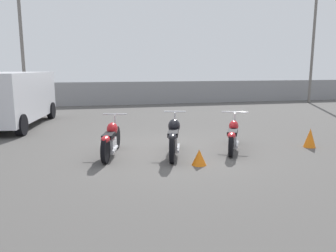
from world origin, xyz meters
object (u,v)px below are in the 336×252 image
traffic_cone_near (310,138)px  parked_van (10,96)px  motorcycle_slot_0 (111,140)px  motorcycle_slot_1 (174,138)px  motorcycle_slot_2 (233,136)px  traffic_cone_far (199,157)px  light_pole_left (314,26)px  light_pole_right (19,8)px

traffic_cone_near → parked_van: bearing=148.3°
motorcycle_slot_0 → motorcycle_slot_1: motorcycle_slot_1 is taller
motorcycle_slot_0 → motorcycle_slot_2: 3.17m
motorcycle_slot_0 → motorcycle_slot_1: (1.52, -0.31, 0.04)m
parked_van → traffic_cone_far: (5.26, -6.34, -0.94)m
motorcycle_slot_0 → motorcycle_slot_2: size_ratio=1.05×
traffic_cone_far → parked_van: bearing=129.7°
light_pole_left → traffic_cone_far: 16.34m
light_pole_right → traffic_cone_near: (9.08, -10.14, -4.76)m
traffic_cone_near → traffic_cone_far: size_ratio=1.47×
motorcycle_slot_0 → motorcycle_slot_1: size_ratio=0.97×
light_pole_left → parked_van: bearing=-163.3°
light_pole_left → motorcycle_slot_0: 16.84m
motorcycle_slot_2 → traffic_cone_far: size_ratio=5.14×
light_pole_right → parked_van: size_ratio=1.70×
motorcycle_slot_2 → parked_van: 8.44m
light_pole_left → motorcycle_slot_1: size_ratio=3.95×
light_pole_left → motorcycle_slot_2: size_ratio=4.30×
motorcycle_slot_2 → traffic_cone_near: size_ratio=3.50×
motorcycle_slot_2 → traffic_cone_far: (-1.29, -1.07, -0.22)m
traffic_cone_far → motorcycle_slot_0: bearing=146.7°
parked_van → traffic_cone_near: parked_van is taller
traffic_cone_far → light_pole_left: bearing=45.6°
light_pole_right → motorcycle_slot_1: 12.28m
light_pole_left → motorcycle_slot_1: light_pole_left is taller
motorcycle_slot_0 → motorcycle_slot_1: 1.55m
motorcycle_slot_1 → motorcycle_slot_2: size_ratio=1.09×
motorcycle_slot_0 → parked_van: (-3.38, 5.10, 0.70)m
light_pole_left → traffic_cone_far: size_ratio=22.09×
parked_van → motorcycle_slot_0: bearing=-48.4°
light_pole_left → traffic_cone_near: light_pole_left is taller
parked_van → traffic_cone_near: 10.34m
parked_van → motorcycle_slot_1: bearing=-39.8°
motorcycle_slot_1 → motorcycle_slot_2: motorcycle_slot_1 is taller
light_pole_right → traffic_cone_near: 14.42m
motorcycle_slot_1 → traffic_cone_near: (3.87, -0.00, -0.19)m
light_pole_right → traffic_cone_far: size_ratio=24.10×
light_pole_left → motorcycle_slot_0: bearing=-142.2°
light_pole_left → parked_van: (-16.26, -4.89, -3.53)m
parked_van → light_pole_left: bearing=24.8°
motorcycle_slot_2 → traffic_cone_far: motorcycle_slot_2 is taller
motorcycle_slot_0 → parked_van: bearing=138.3°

